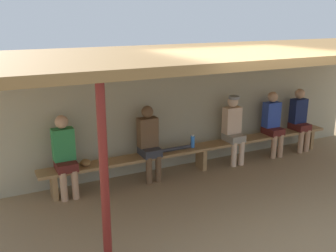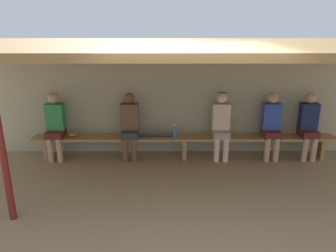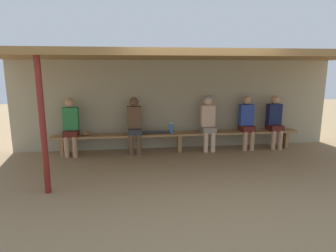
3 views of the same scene
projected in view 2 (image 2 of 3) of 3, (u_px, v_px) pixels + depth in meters
The scene contains 13 objects.
ground_plane at pixel (189, 197), 5.21m from camera, with size 24.00×24.00×0.00m, color #937754.
back_wall at pixel (184, 100), 6.76m from camera, with size 8.00×0.20×2.20m, color tan.
dugout_roof at pixel (189, 48), 5.16m from camera, with size 8.00×2.80×0.12m, color olive.
support_post at pixel (1, 146), 4.33m from camera, with size 0.10×0.10×2.20m, color maroon.
bench at pixel (184, 140), 6.56m from camera, with size 6.00×0.36×0.46m.
player_middle at pixel (130, 124), 6.45m from camera, with size 0.34×0.42×1.34m.
player_with_sunglasses at pixel (309, 123), 6.47m from camera, with size 0.34×0.42×1.34m.
player_in_red at pixel (271, 123), 6.46m from camera, with size 0.34×0.42×1.34m.
player_in_blue at pixel (55, 124), 6.44m from camera, with size 0.34×0.42×1.34m.
player_shirtless_tan at pixel (221, 123), 6.45m from camera, with size 0.34×0.42×1.34m.
water_bottle_green at pixel (175, 131), 6.51m from camera, with size 0.08×0.08×0.25m.
baseball_glove_tan at pixel (73, 134), 6.54m from camera, with size 0.24×0.17×0.09m, color olive.
baseball_bat at pixel (150, 135), 6.52m from camera, with size 0.07×0.07×0.89m, color #333338.
Camera 2 is at (-0.36, -4.58, 2.72)m, focal length 35.17 mm.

